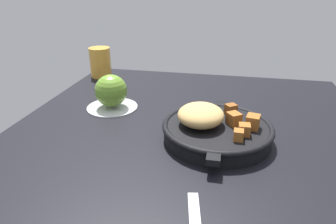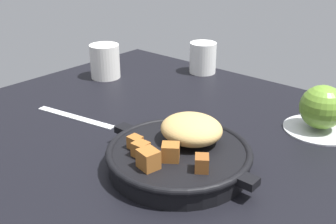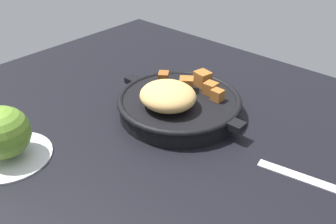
{
  "view_description": "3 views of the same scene",
  "coord_description": "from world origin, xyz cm",
  "px_view_note": "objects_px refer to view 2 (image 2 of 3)",
  "views": [
    {
      "loc": [
        -52.15,
        -7.15,
        31.05
      ],
      "look_at": [
        0.06,
        3.53,
        7.3
      ],
      "focal_mm": 32.68,
      "sensor_mm": 36.0,
      "label": 1
    },
    {
      "loc": [
        38.26,
        -47.73,
        33.73
      ],
      "look_at": [
        -1.47,
        -1.57,
        6.42
      ],
      "focal_mm": 42.8,
      "sensor_mm": 36.0,
      "label": 2
    },
    {
      "loc": [
        -32.27,
        38.26,
        36.29
      ],
      "look_at": [
        3.13,
        -1.3,
        3.02
      ],
      "focal_mm": 39.09,
      "sensor_mm": 36.0,
      "label": 3
    }
  ],
  "objects_px": {
    "cast_iron_skillet": "(180,152)",
    "white_creamer_pitcher": "(203,58)",
    "red_apple": "(322,107)",
    "butter_knife": "(75,117)",
    "ceramic_mug_white": "(105,61)"
  },
  "relations": [
    {
      "from": "cast_iron_skillet",
      "to": "ceramic_mug_white",
      "type": "bearing_deg",
      "value": 153.26
    },
    {
      "from": "cast_iron_skillet",
      "to": "white_creamer_pitcher",
      "type": "height_order",
      "value": "white_creamer_pitcher"
    },
    {
      "from": "butter_knife",
      "to": "cast_iron_skillet",
      "type": "bearing_deg",
      "value": -11.32
    },
    {
      "from": "cast_iron_skillet",
      "to": "butter_knife",
      "type": "bearing_deg",
      "value": 178.92
    },
    {
      "from": "ceramic_mug_white",
      "to": "white_creamer_pitcher",
      "type": "distance_m",
      "value": 0.25
    },
    {
      "from": "red_apple",
      "to": "butter_knife",
      "type": "distance_m",
      "value": 0.47
    },
    {
      "from": "butter_knife",
      "to": "white_creamer_pitcher",
      "type": "bearing_deg",
      "value": 76.24
    },
    {
      "from": "cast_iron_skillet",
      "to": "red_apple",
      "type": "distance_m",
      "value": 0.29
    },
    {
      "from": "red_apple",
      "to": "ceramic_mug_white",
      "type": "distance_m",
      "value": 0.53
    },
    {
      "from": "cast_iron_skillet",
      "to": "white_creamer_pitcher",
      "type": "relative_size",
      "value": 3.38
    },
    {
      "from": "red_apple",
      "to": "white_creamer_pitcher",
      "type": "bearing_deg",
      "value": 160.11
    },
    {
      "from": "butter_knife",
      "to": "ceramic_mug_white",
      "type": "bearing_deg",
      "value": 114.11
    },
    {
      "from": "cast_iron_skillet",
      "to": "butter_knife",
      "type": "relative_size",
      "value": 1.43
    },
    {
      "from": "cast_iron_skillet",
      "to": "white_creamer_pitcher",
      "type": "distance_m",
      "value": 0.47
    },
    {
      "from": "cast_iron_skillet",
      "to": "butter_knife",
      "type": "height_order",
      "value": "cast_iron_skillet"
    }
  ]
}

